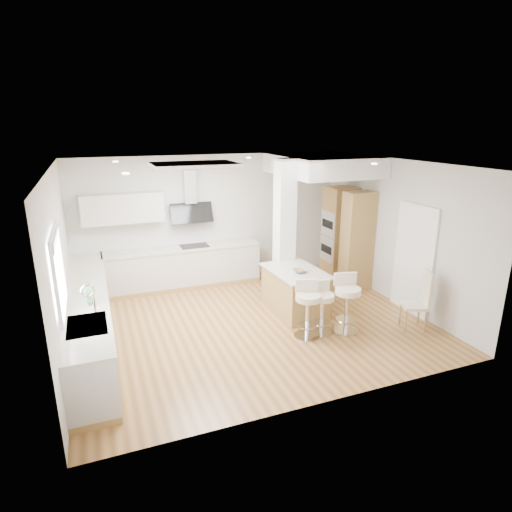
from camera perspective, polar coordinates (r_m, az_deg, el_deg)
name	(u,v)px	position (r m, az deg, el deg)	size (l,w,h in m)	color
ground	(252,322)	(7.80, -0.52, -8.84)	(6.00, 6.00, 0.00)	#A6723D
ceiling	(252,322)	(7.80, -0.52, -8.84)	(6.00, 5.00, 0.02)	white
wall_back	(212,219)	(9.60, -5.85, 4.96)	(6.00, 0.04, 2.80)	beige
wall_left	(60,268)	(6.88, -24.64, -1.51)	(0.04, 5.00, 2.80)	beige
wall_right	(396,232)	(8.77, 18.13, 3.01)	(0.04, 5.00, 2.80)	beige
skylight	(195,165)	(7.38, -8.16, 11.97)	(4.10, 2.10, 0.06)	white
window_left	(58,267)	(5.93, -24.93, -1.40)	(0.06, 1.28, 1.07)	white
doorway_right	(414,261)	(8.42, 20.28, -0.61)	(0.05, 1.00, 2.10)	#4B423B
counter_left	(89,317)	(7.41, -21.33, -7.64)	(0.63, 4.50, 1.35)	#B18A4C
counter_back	(176,257)	(9.32, -10.68, -0.11)	(3.62, 0.63, 2.50)	#B18A4C
pillar	(284,230)	(8.53, 3.80, 3.46)	(0.35, 0.35, 2.80)	white
soffit	(322,165)	(9.21, 8.81, 11.89)	(1.78, 2.20, 0.40)	white
oven_column	(346,236)	(9.63, 11.89, 2.57)	(0.63, 1.21, 2.10)	#B18A4C
peninsula	(295,291)	(8.12, 5.26, -4.61)	(0.95, 1.39, 0.88)	#B18A4C
bar_stool_a	(308,306)	(7.14, 6.89, -6.69)	(0.55, 0.55, 0.97)	silver
bar_stool_b	(322,305)	(7.31, 8.76, -6.49)	(0.46, 0.46, 0.91)	silver
bar_stool_c	(347,300)	(7.43, 12.02, -5.78)	(0.54, 0.54, 1.01)	silver
dining_chair	(420,298)	(7.88, 21.06, -5.26)	(0.54, 0.54, 1.06)	beige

